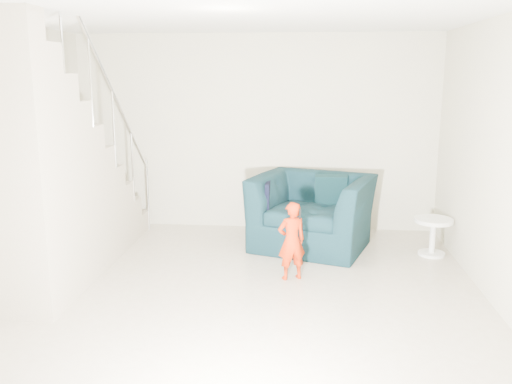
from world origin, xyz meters
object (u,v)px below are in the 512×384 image
at_px(toddler, 292,241).
at_px(staircase, 46,192).
at_px(armchair, 312,212).
at_px(side_table, 433,231).

height_order(toddler, staircase, staircase).
relative_size(toddler, staircase, 0.23).
height_order(armchair, staircase, staircase).
bearing_deg(toddler, staircase, -18.85).
bearing_deg(armchair, toddler, -82.95).
bearing_deg(toddler, side_table, -174.12).
bearing_deg(side_table, armchair, 171.71).
xyz_separation_m(toddler, staircase, (-2.57, -0.20, 0.52)).
bearing_deg(toddler, armchair, -124.52).
bearing_deg(side_table, staircase, -164.96).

